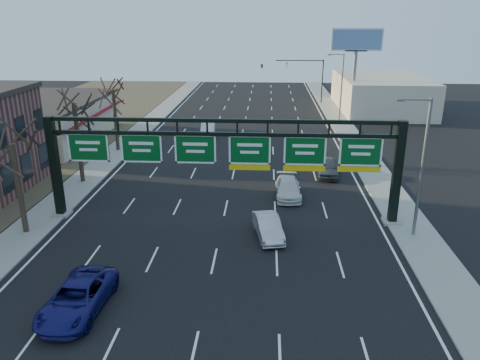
# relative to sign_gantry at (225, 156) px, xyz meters

# --- Properties ---
(ground) EXTENTS (160.00, 160.00, 0.00)m
(ground) POSITION_rel_sign_gantry_xyz_m (-0.16, -8.00, -4.63)
(ground) COLOR black
(ground) RESTS_ON ground
(sidewalk_left) EXTENTS (3.00, 120.00, 0.12)m
(sidewalk_left) POSITION_rel_sign_gantry_xyz_m (-12.96, 12.00, -4.57)
(sidewalk_left) COLOR gray
(sidewalk_left) RESTS_ON ground
(sidewalk_right) EXTENTS (3.00, 120.00, 0.12)m
(sidewalk_right) POSITION_rel_sign_gantry_xyz_m (12.64, 12.00, -4.57)
(sidewalk_right) COLOR gray
(sidewalk_right) RESTS_ON ground
(lane_markings) EXTENTS (21.60, 120.00, 0.01)m
(lane_markings) POSITION_rel_sign_gantry_xyz_m (-0.16, 12.00, -4.62)
(lane_markings) COLOR white
(lane_markings) RESTS_ON ground
(sign_gantry) EXTENTS (24.60, 1.20, 7.20)m
(sign_gantry) POSITION_rel_sign_gantry_xyz_m (0.00, 0.00, 0.00)
(sign_gantry) COLOR black
(sign_gantry) RESTS_ON ground
(cream_strip) EXTENTS (10.90, 18.40, 4.70)m
(cream_strip) POSITION_rel_sign_gantry_xyz_m (-21.64, 21.00, -2.27)
(cream_strip) COLOR beige
(cream_strip) RESTS_ON ground
(building_right_distant) EXTENTS (12.00, 20.00, 5.00)m
(building_right_distant) POSITION_rel_sign_gantry_xyz_m (19.84, 42.00, -2.13)
(building_right_distant) COLOR beige
(building_right_distant) RESTS_ON ground
(tree_gantry) EXTENTS (3.60, 3.60, 8.48)m
(tree_gantry) POSITION_rel_sign_gantry_xyz_m (-12.96, -3.00, 2.48)
(tree_gantry) COLOR #2D2119
(tree_gantry) RESTS_ON sidewalk_left
(tree_mid) EXTENTS (3.60, 3.60, 9.24)m
(tree_mid) POSITION_rel_sign_gantry_xyz_m (-12.96, 7.00, 3.23)
(tree_mid) COLOR #2D2119
(tree_mid) RESTS_ON sidewalk_left
(tree_far) EXTENTS (3.60, 3.60, 8.86)m
(tree_far) POSITION_rel_sign_gantry_xyz_m (-12.96, 17.00, 2.86)
(tree_far) COLOR #2D2119
(tree_far) RESTS_ON sidewalk_left
(streetlight_near) EXTENTS (2.15, 0.22, 9.00)m
(streetlight_near) POSITION_rel_sign_gantry_xyz_m (12.31, -2.00, 0.45)
(streetlight_near) COLOR slate
(streetlight_near) RESTS_ON sidewalk_right
(streetlight_far) EXTENTS (2.15, 0.22, 9.00)m
(streetlight_far) POSITION_rel_sign_gantry_xyz_m (12.31, 32.00, 0.45)
(streetlight_far) COLOR slate
(streetlight_far) RESTS_ON sidewalk_right
(billboard_right) EXTENTS (7.00, 0.50, 12.00)m
(billboard_right) POSITION_rel_sign_gantry_xyz_m (14.84, 36.98, 4.43)
(billboard_right) COLOR slate
(billboard_right) RESTS_ON ground
(traffic_signal_mast) EXTENTS (10.16, 0.54, 7.00)m
(traffic_signal_mast) POSITION_rel_sign_gantry_xyz_m (5.53, 47.00, 0.87)
(traffic_signal_mast) COLOR black
(traffic_signal_mast) RESTS_ON ground
(car_blue_suv) EXTENTS (2.74, 5.47, 1.49)m
(car_blue_suv) POSITION_rel_sign_gantry_xyz_m (-6.17, -11.28, -3.89)
(car_blue_suv) COLOR navy
(car_blue_suv) RESTS_ON ground
(car_silver_sedan) EXTENTS (2.24, 4.37, 1.37)m
(car_silver_sedan) POSITION_rel_sign_gantry_xyz_m (2.99, -2.64, -3.94)
(car_silver_sedan) COLOR #B0AFB4
(car_silver_sedan) RESTS_ON ground
(car_white_wagon) EXTENTS (2.01, 4.77, 1.37)m
(car_white_wagon) POSITION_rel_sign_gantry_xyz_m (4.56, 4.66, -3.94)
(car_white_wagon) COLOR white
(car_white_wagon) RESTS_ON ground
(car_grey_far) EXTENTS (2.34, 4.66, 1.52)m
(car_grey_far) POSITION_rel_sign_gantry_xyz_m (8.37, 10.05, -3.87)
(car_grey_far) COLOR #444649
(car_grey_far) RESTS_ON ground
(car_silver_distant) EXTENTS (1.97, 4.75, 1.53)m
(car_silver_distant) POSITION_rel_sign_gantry_xyz_m (-4.21, 24.23, -3.87)
(car_silver_distant) COLOR silver
(car_silver_distant) RESTS_ON ground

